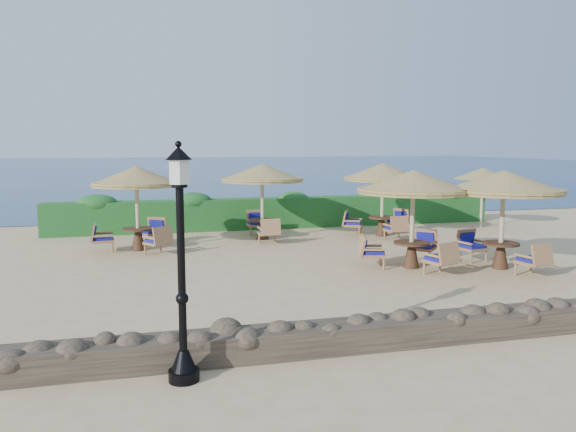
{
  "coord_description": "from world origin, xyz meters",
  "views": [
    {
      "loc": [
        -5.25,
        -14.54,
        3.34
      ],
      "look_at": [
        -1.33,
        0.84,
        1.3
      ],
      "focal_mm": 35.0,
      "sensor_mm": 36.0,
      "label": 1
    }
  ],
  "objects_px": {
    "extra_parasol": "(483,174)",
    "cafe_set_0": "(413,196)",
    "lamp_post": "(182,274)",
    "cafe_set_2": "(137,190)",
    "cafe_set_3": "(262,182)",
    "cafe_set_1": "(503,192)",
    "cafe_set_4": "(383,183)"
  },
  "relations": [
    {
      "from": "lamp_post",
      "to": "cafe_set_3",
      "type": "height_order",
      "value": "lamp_post"
    },
    {
      "from": "cafe_set_0",
      "to": "cafe_set_3",
      "type": "relative_size",
      "value": 1.05
    },
    {
      "from": "extra_parasol",
      "to": "cafe_set_4",
      "type": "distance_m",
      "value": 4.81
    },
    {
      "from": "lamp_post",
      "to": "extra_parasol",
      "type": "xyz_separation_m",
      "value": [
        12.6,
        12.0,
        0.62
      ]
    },
    {
      "from": "lamp_post",
      "to": "cafe_set_3",
      "type": "xyz_separation_m",
      "value": [
        3.52,
        11.45,
        0.47
      ]
    },
    {
      "from": "extra_parasol",
      "to": "lamp_post",
      "type": "bearing_deg",
      "value": -136.4
    },
    {
      "from": "lamp_post",
      "to": "cafe_set_1",
      "type": "bearing_deg",
      "value": 30.86
    },
    {
      "from": "cafe_set_0",
      "to": "extra_parasol",
      "type": "bearing_deg",
      "value": 44.84
    },
    {
      "from": "extra_parasol",
      "to": "cafe_set_2",
      "type": "relative_size",
      "value": 0.86
    },
    {
      "from": "extra_parasol",
      "to": "cafe_set_0",
      "type": "relative_size",
      "value": 0.79
    },
    {
      "from": "extra_parasol",
      "to": "cafe_set_2",
      "type": "height_order",
      "value": "cafe_set_2"
    },
    {
      "from": "cafe_set_0",
      "to": "cafe_set_1",
      "type": "height_order",
      "value": "same"
    },
    {
      "from": "cafe_set_1",
      "to": "cafe_set_3",
      "type": "distance_m",
      "value": 8.14
    },
    {
      "from": "cafe_set_0",
      "to": "cafe_set_1",
      "type": "xyz_separation_m",
      "value": [
        2.29,
        -0.68,
        0.1
      ]
    },
    {
      "from": "extra_parasol",
      "to": "cafe_set_0",
      "type": "bearing_deg",
      "value": -135.16
    },
    {
      "from": "cafe_set_1",
      "to": "cafe_set_4",
      "type": "xyz_separation_m",
      "value": [
        -0.9,
        5.82,
        -0.14
      ]
    },
    {
      "from": "cafe_set_1",
      "to": "cafe_set_3",
      "type": "height_order",
      "value": "same"
    },
    {
      "from": "extra_parasol",
      "to": "cafe_set_3",
      "type": "distance_m",
      "value": 9.1
    },
    {
      "from": "cafe_set_2",
      "to": "cafe_set_0",
      "type": "bearing_deg",
      "value": -31.58
    },
    {
      "from": "cafe_set_2",
      "to": "cafe_set_3",
      "type": "height_order",
      "value": "same"
    },
    {
      "from": "cafe_set_3",
      "to": "cafe_set_0",
      "type": "bearing_deg",
      "value": -61.65
    },
    {
      "from": "cafe_set_0",
      "to": "cafe_set_4",
      "type": "height_order",
      "value": "same"
    },
    {
      "from": "cafe_set_0",
      "to": "cafe_set_1",
      "type": "relative_size",
      "value": 0.98
    },
    {
      "from": "lamp_post",
      "to": "extra_parasol",
      "type": "height_order",
      "value": "lamp_post"
    },
    {
      "from": "cafe_set_1",
      "to": "cafe_set_4",
      "type": "relative_size",
      "value": 1.09
    },
    {
      "from": "cafe_set_4",
      "to": "cafe_set_2",
      "type": "bearing_deg",
      "value": -175.29
    },
    {
      "from": "cafe_set_0",
      "to": "cafe_set_3",
      "type": "bearing_deg",
      "value": 118.35
    },
    {
      "from": "extra_parasol",
      "to": "cafe_set_4",
      "type": "xyz_separation_m",
      "value": [
        -4.71,
        -0.93,
        -0.25
      ]
    },
    {
      "from": "cafe_set_0",
      "to": "cafe_set_2",
      "type": "relative_size",
      "value": 1.08
    },
    {
      "from": "cafe_set_0",
      "to": "cafe_set_3",
      "type": "xyz_separation_m",
      "value": [
        -2.98,
        5.52,
        0.07
      ]
    },
    {
      "from": "lamp_post",
      "to": "cafe_set_1",
      "type": "height_order",
      "value": "lamp_post"
    },
    {
      "from": "cafe_set_0",
      "to": "cafe_set_1",
      "type": "bearing_deg",
      "value": -16.58
    }
  ]
}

